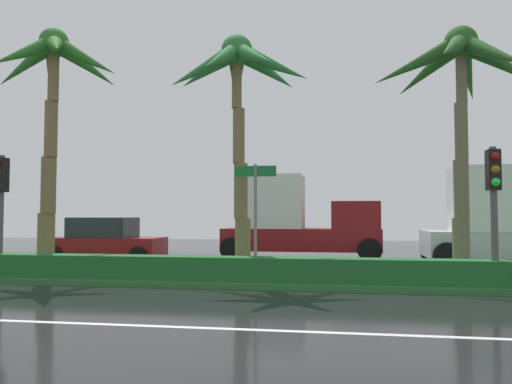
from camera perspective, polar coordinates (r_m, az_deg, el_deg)
The scene contains 12 objects.
ground_plane at distance 15.09m, azimuth -0.17°, elevation -9.78°, with size 90.00×42.00×0.10m, color black.
near_lane_divider_stripe at distance 8.34m, azimuth -8.15°, elevation -15.24°, with size 81.00×0.14×0.01m, color white.
median_strip at distance 14.10m, azimuth -0.83°, elevation -9.78°, with size 85.50×4.00×0.15m, color #2D6B33.
median_hedge at distance 12.69m, azimuth -1.92°, elevation -8.87°, with size 76.50×0.70×0.60m.
palm_tree_mid_left at distance 16.82m, azimuth -22.38°, elevation 11.89°, with size 4.35×4.10×7.46m.
palm_tree_centre_left at distance 14.42m, azimuth -2.11°, elevation 12.80°, with size 4.22×4.09×6.83m.
palm_tree_centre at distance 15.02m, azimuth 22.51°, elevation 12.23°, with size 4.79×4.76×6.89m.
traffic_signal_median_left at distance 15.47m, azimuth -27.48°, elevation -0.03°, with size 0.28×0.43×3.34m.
traffic_signal_median_right at distance 12.85m, azimuth 25.83°, elevation 0.23°, with size 0.28×0.43×3.28m.
street_name_sign at distance 12.89m, azimuth -0.07°, elevation -1.52°, with size 1.10×0.08×3.00m.
car_in_traffic_leading at distance 19.78m, azimuth -17.03°, elevation -5.43°, with size 4.30×2.02×1.72m.
box_truck_lead at distance 20.58m, azimuth 5.02°, elevation -3.41°, with size 6.40×2.64×3.46m.
Camera 1 is at (2.39, -5.78, 1.83)m, focal length 34.55 mm.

